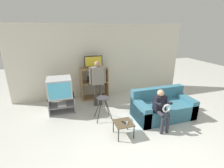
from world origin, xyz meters
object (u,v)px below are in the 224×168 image
object	(u,v)px
media_shelf	(94,83)
person_standing_adult	(98,80)
folding_stool	(103,102)
remote_control_white	(127,123)
tv_stand	(62,104)
person_seated_child	(161,107)
television_flat	(93,62)
couch	(162,108)
remote_control_black	(124,123)
snack_table	(123,124)
television_main	(60,87)

from	to	relation	value
media_shelf	person_standing_adult	distance (m)	0.74
person_standing_adult	folding_stool	bearing A→B (deg)	-93.78
folding_stool	remote_control_white	size ratio (longest dim) A/B	4.62
tv_stand	person_seated_child	world-z (taller)	person_seated_child
person_standing_adult	television_flat	bearing A→B (deg)	89.02
remote_control_white	person_seated_child	bearing A→B (deg)	31.78
couch	remote_control_black	bearing A→B (deg)	-159.51
snack_table	couch	size ratio (longest dim) A/B	0.26
tv_stand	person_standing_adult	xyz separation A→B (m)	(1.15, 0.07, 0.65)
tv_stand	television_flat	xyz separation A→B (m)	(1.16, 0.73, 1.07)
tv_stand	media_shelf	bearing A→B (deg)	32.23
television_flat	person_standing_adult	size ratio (longest dim) A/B	0.42
folding_stool	tv_stand	bearing A→B (deg)	143.39
tv_stand	television_main	distance (m)	0.54
television_main	folding_stool	distance (m)	1.40
remote_control_black	remote_control_white	size ratio (longest dim) A/B	1.00
tv_stand	snack_table	world-z (taller)	tv_stand
remote_control_white	snack_table	bearing A→B (deg)	169.14
television_flat	remote_control_black	bearing A→B (deg)	-85.07
couch	person_standing_adult	world-z (taller)	person_standing_adult
media_shelf	television_flat	size ratio (longest dim) A/B	1.81
couch	folding_stool	bearing A→B (deg)	167.62
folding_stool	remote_control_black	bearing A→B (deg)	-72.45
person_standing_adult	remote_control_white	bearing A→B (deg)	-81.31
tv_stand	remote_control_white	xyz separation A→B (m)	(1.43, -1.73, 0.10)
tv_stand	remote_control_black	bearing A→B (deg)	-50.98
media_shelf	television_flat	world-z (taller)	television_flat
folding_stool	snack_table	world-z (taller)	folding_stool
television_flat	television_main	bearing A→B (deg)	-148.38
television_flat	snack_table	distance (m)	2.62
remote_control_black	snack_table	bearing A→B (deg)	92.01
remote_control_white	remote_control_black	bearing A→B (deg)	176.94
television_flat	couch	size ratio (longest dim) A/B	0.38
tv_stand	person_seated_child	bearing A→B (deg)	-35.45
folding_stool	person_standing_adult	xyz separation A→B (m)	(0.06, 0.89, 0.37)
tv_stand	remote_control_black	distance (m)	2.18
television_main	remote_control_white	size ratio (longest dim) A/B	4.76
television_main	couch	size ratio (longest dim) A/B	0.41
tv_stand	couch	xyz separation A→B (m)	(2.75, -1.18, 0.03)
television_main	media_shelf	distance (m)	1.40
tv_stand	media_shelf	world-z (taller)	media_shelf
snack_table	remote_control_white	distance (m)	0.10
television_flat	folding_stool	size ratio (longest dim) A/B	0.94
television_main	person_seated_child	world-z (taller)	television_main
person_standing_adult	television_main	bearing A→B (deg)	-176.63
media_shelf	snack_table	size ratio (longest dim) A/B	2.65
person_standing_adult	couch	bearing A→B (deg)	-37.98
media_shelf	person_seated_child	size ratio (longest dim) A/B	1.10
television_main	snack_table	size ratio (longest dim) A/B	1.61
tv_stand	couch	distance (m)	2.99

